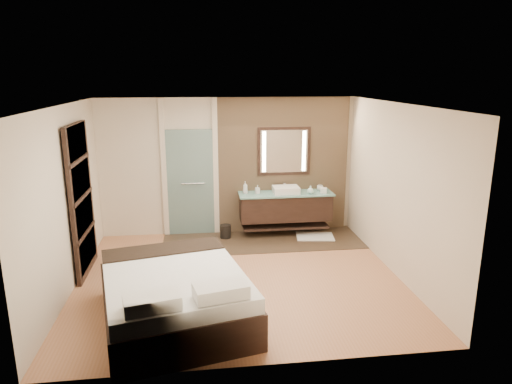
{
  "coord_description": "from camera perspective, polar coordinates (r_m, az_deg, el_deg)",
  "views": [
    {
      "loc": [
        -0.58,
        -6.61,
        3.11
      ],
      "look_at": [
        0.34,
        0.6,
        1.24
      ],
      "focal_mm": 32.0,
      "sensor_mm": 36.0,
      "label": 1
    }
  ],
  "objects": [
    {
      "name": "cup",
      "position": [
        9.23,
        8.0,
        0.53
      ],
      "size": [
        0.16,
        0.16,
        0.1
      ],
      "primitive_type": "imported",
      "rotation": [
        0.0,
        0.0,
        -0.38
      ],
      "color": "silver",
      "rests_on": "vanity"
    },
    {
      "name": "bath_mat",
      "position": [
        9.11,
        7.38,
        -5.53
      ],
      "size": [
        0.78,
        0.6,
        0.02
      ],
      "primitive_type": "cube",
      "rotation": [
        0.0,
        0.0,
        -0.14
      ],
      "color": "white",
      "rests_on": "floor"
    },
    {
      "name": "floor",
      "position": [
        7.33,
        -2.1,
        -10.71
      ],
      "size": [
        5.0,
        5.0,
        0.0
      ],
      "primitive_type": "plane",
      "color": "#AF7049",
      "rests_on": "ground"
    },
    {
      "name": "mirror_unit",
      "position": [
        9.04,
        3.52,
        5.11
      ],
      "size": [
        1.06,
        0.04,
        0.96
      ],
      "color": "black",
      "rests_on": "stone_wall"
    },
    {
      "name": "tissue_box",
      "position": [
        9.03,
        8.44,
        0.2
      ],
      "size": [
        0.15,
        0.15,
        0.1
      ],
      "primitive_type": "cube",
      "rotation": [
        0.0,
        0.0,
        -0.32
      ],
      "color": "silver",
      "rests_on": "vanity"
    },
    {
      "name": "frosted_door",
      "position": [
        9.03,
        -8.21,
        1.7
      ],
      "size": [
        1.1,
        0.12,
        2.7
      ],
      "color": "#9EC7C1",
      "rests_on": "floor"
    },
    {
      "name": "tile_strip",
      "position": [
        8.85,
        0.83,
        -6.1
      ],
      "size": [
        3.8,
        1.3,
        0.01
      ],
      "primitive_type": "cube",
      "color": "#392C1F",
      "rests_on": "floor"
    },
    {
      "name": "soap_bottle_a",
      "position": [
        8.86,
        -1.36,
        0.56
      ],
      "size": [
        0.11,
        0.11,
        0.24
      ],
      "primitive_type": "imported",
      "rotation": [
        0.0,
        0.0,
        -0.24
      ],
      "color": "silver",
      "rests_on": "vanity"
    },
    {
      "name": "waste_bin",
      "position": [
        8.98,
        -3.84,
        -4.96
      ],
      "size": [
        0.23,
        0.23,
        0.27
      ],
      "primitive_type": "cylinder",
      "rotation": [
        0.0,
        0.0,
        -0.1
      ],
      "color": "black",
      "rests_on": "floor"
    },
    {
      "name": "shoji_partition",
      "position": [
        7.68,
        -20.96,
        -0.88
      ],
      "size": [
        0.06,
        1.2,
        2.4
      ],
      "color": "black",
      "rests_on": "floor"
    },
    {
      "name": "vanity",
      "position": [
        9.05,
        3.7,
        -1.84
      ],
      "size": [
        1.85,
        0.55,
        0.88
      ],
      "color": "black",
      "rests_on": "stone_wall"
    },
    {
      "name": "soap_bottle_b",
      "position": [
        8.87,
        0.18,
        0.34
      ],
      "size": [
        0.09,
        0.09,
        0.17
      ],
      "primitive_type": "imported",
      "rotation": [
        0.0,
        0.0,
        0.18
      ],
      "color": "#B2B2B2",
      "rests_on": "vanity"
    },
    {
      "name": "bed",
      "position": [
        6.12,
        -10.11,
        -12.67
      ],
      "size": [
        2.17,
        2.5,
        0.84
      ],
      "rotation": [
        0.0,
        0.0,
        0.22
      ],
      "color": "black",
      "rests_on": "floor"
    },
    {
      "name": "stone_wall",
      "position": [
        9.15,
        3.43,
        3.31
      ],
      "size": [
        2.6,
        0.08,
        2.7
      ],
      "primitive_type": "cube",
      "color": "#A07E5B",
      "rests_on": "floor"
    },
    {
      "name": "soap_bottle_c",
      "position": [
        8.94,
        6.82,
        0.29
      ],
      "size": [
        0.13,
        0.13,
        0.16
      ],
      "primitive_type": "imported",
      "rotation": [
        0.0,
        0.0,
        0.03
      ],
      "color": "silver",
      "rests_on": "vanity"
    }
  ]
}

